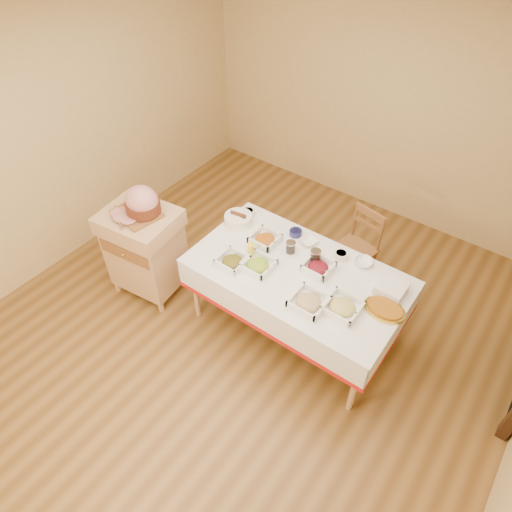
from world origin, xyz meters
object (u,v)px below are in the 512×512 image
(dining_table, at_px, (297,284))
(ham_on_board, at_px, (141,203))
(plate_stack, at_px, (391,288))
(brass_platter, at_px, (385,309))
(mustard_bottle, at_px, (251,250))
(butcher_cart, at_px, (145,248))
(bread_basket, at_px, (238,219))
(dining_chair, at_px, (356,247))
(preserve_jar_left, at_px, (291,248))
(preserve_jar_right, at_px, (315,257))

(dining_table, xyz_separation_m, ham_on_board, (-1.41, -0.38, 0.46))
(dining_table, relative_size, ham_on_board, 4.23)
(plate_stack, xyz_separation_m, brass_platter, (0.05, -0.21, -0.02))
(ham_on_board, relative_size, plate_stack, 1.92)
(mustard_bottle, bearing_deg, butcher_cart, -162.88)
(dining_table, xyz_separation_m, mustard_bottle, (-0.42, -0.10, 0.24))
(mustard_bottle, distance_m, plate_stack, 1.19)
(plate_stack, bearing_deg, bread_basket, -178.09)
(dining_chair, bearing_deg, brass_platter, -54.14)
(dining_chair, xyz_separation_m, preserve_jar_left, (-0.31, -0.76, 0.39))
(butcher_cart, bearing_deg, dining_table, 15.88)
(ham_on_board, distance_m, bread_basket, 0.88)
(mustard_bottle, xyz_separation_m, bread_basket, (-0.36, 0.29, -0.03))
(dining_table, xyz_separation_m, dining_chair, (0.13, 0.92, -0.17))
(dining_chair, relative_size, bread_basket, 3.19)
(dining_chair, relative_size, preserve_jar_right, 6.95)
(preserve_jar_left, bearing_deg, ham_on_board, -156.34)
(bread_basket, bearing_deg, plate_stack, 1.91)
(dining_chair, xyz_separation_m, preserve_jar_right, (-0.08, -0.73, 0.39))
(dining_chair, bearing_deg, plate_stack, -48.65)
(bread_basket, bearing_deg, dining_table, -13.92)
(butcher_cart, height_order, preserve_jar_left, butcher_cart)
(preserve_jar_right, distance_m, plate_stack, 0.67)
(ham_on_board, relative_size, mustard_bottle, 2.41)
(bread_basket, relative_size, plate_stack, 1.15)
(dining_chair, bearing_deg, bread_basket, -141.61)
(butcher_cart, relative_size, plate_stack, 4.20)
(preserve_jar_right, relative_size, mustard_bottle, 0.66)
(plate_stack, bearing_deg, preserve_jar_right, -174.99)
(dining_table, height_order, mustard_bottle, mustard_bottle)
(dining_table, xyz_separation_m, brass_platter, (0.77, 0.03, 0.18))
(ham_on_board, bearing_deg, mustard_bottle, 16.01)
(butcher_cart, distance_m, preserve_jar_right, 1.64)
(dining_table, height_order, dining_chair, dining_chair)
(dining_chair, height_order, preserve_jar_right, preserve_jar_right)
(ham_on_board, relative_size, brass_platter, 1.32)
(brass_platter, bearing_deg, dining_chair, 125.86)
(butcher_cart, distance_m, plate_stack, 2.28)
(preserve_jar_left, height_order, preserve_jar_right, preserve_jar_right)
(dining_table, distance_m, brass_platter, 0.79)
(dining_chair, xyz_separation_m, plate_stack, (0.59, -0.67, 0.38))
(butcher_cart, relative_size, dining_chair, 1.14)
(ham_on_board, bearing_deg, preserve_jar_right, 21.16)
(mustard_bottle, height_order, bread_basket, mustard_bottle)
(dining_table, height_order, brass_platter, brass_platter)
(ham_on_board, relative_size, bread_basket, 1.67)
(butcher_cart, bearing_deg, dining_chair, 40.11)
(bread_basket, bearing_deg, mustard_bottle, -38.65)
(ham_on_board, relative_size, preserve_jar_left, 3.90)
(butcher_cart, bearing_deg, ham_on_board, 38.08)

